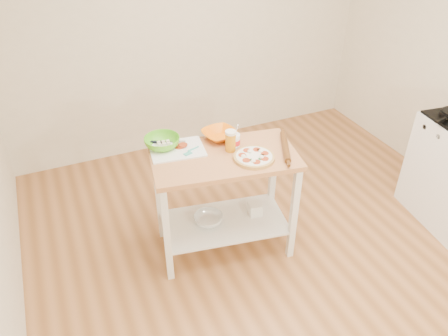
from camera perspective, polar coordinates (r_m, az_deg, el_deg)
room_shell at (r=2.83m, az=11.39°, el=6.61°), size 4.04×4.54×2.74m
prep_island at (r=3.36m, az=0.03°, el=-2.02°), size 1.16×0.76×0.90m
pizza at (r=3.17m, az=3.94°, el=1.45°), size 0.30×0.30×0.05m
cutting_board at (r=3.29m, az=-6.21°, el=2.48°), size 0.44×0.35×0.04m
spatula at (r=3.24m, az=-4.36°, el=2.22°), size 0.14×0.09×0.01m
knife at (r=3.38m, az=-8.00°, el=3.39°), size 0.26×0.12×0.01m
orange_bowl at (r=3.42m, az=-0.61°, el=4.39°), size 0.30×0.30×0.06m
green_bowl at (r=3.32m, az=-8.09°, el=3.33°), size 0.29×0.29×0.08m
beer_pint at (r=3.23m, az=0.87°, el=3.57°), size 0.08×0.08×0.16m
yogurt_tub at (r=3.27m, az=1.28°, el=3.51°), size 0.10×0.10×0.21m
rolling_pin at (r=3.31m, az=8.02°, el=2.78°), size 0.21×0.38×0.05m
shelf_glass_bowl at (r=3.56m, az=-2.04°, el=-6.70°), size 0.25×0.25×0.07m
shelf_bin at (r=3.65m, az=4.06°, el=-5.31°), size 0.12×0.12×0.11m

